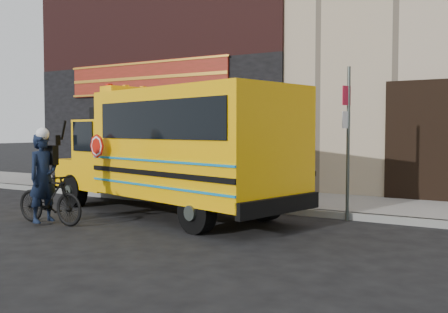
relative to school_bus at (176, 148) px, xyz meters
name	(u,v)px	position (x,y,z in m)	size (l,w,h in m)	color
ground	(170,227)	(0.65, -1.11, -1.51)	(120.00, 120.00, 0.00)	black
curb	(234,206)	(0.65, 1.49, -1.43)	(40.00, 0.20, 0.15)	gray
sidewalk	(262,198)	(0.65, 2.99, -1.43)	(40.00, 3.00, 0.15)	slate
building	(336,16)	(0.60, 9.34, 4.62)	(20.00, 10.70, 12.00)	tan
school_bus	(176,148)	(0.00, 0.00, 0.00)	(7.22, 3.87, 2.92)	black
sign_pole	(348,136)	(3.44, 1.33, 0.26)	(0.11, 0.28, 3.21)	#434B46
bicycle	(49,198)	(-1.62, -2.10, -0.99)	(0.49, 1.74, 1.05)	black
cyclist	(43,180)	(-1.71, -2.17, -0.62)	(0.65, 0.43, 1.79)	black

